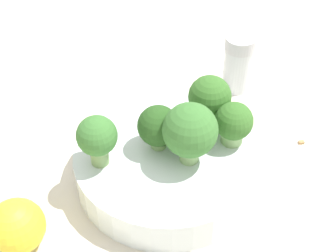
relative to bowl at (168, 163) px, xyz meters
The scene contains 10 objects.
ground_plane 0.02m from the bowl, ahead, with size 3.00×3.00×0.00m, color beige.
bowl is the anchor object (origin of this frame).
broccoli_floret_0 0.04m from the bowl, behind, with size 0.04×0.04×0.04m.
broccoli_floret_1 0.05m from the bowl, ahead, with size 0.05×0.05×0.06m.
broccoli_floret_2 0.07m from the bowl, 76.58° to the left, with size 0.04×0.04×0.05m.
broccoli_floret_3 0.07m from the bowl, 43.12° to the left, with size 0.03×0.03×0.04m.
broccoli_floret_4 0.08m from the bowl, 134.64° to the right, with size 0.03×0.03×0.05m.
pepper_shaker 0.16m from the bowl, 91.92° to the left, with size 0.03×0.03×0.07m.
lemon_wedge 0.14m from the bowl, 116.60° to the right, with size 0.05×0.05×0.05m, color yellow.
almond_crumb_1 0.14m from the bowl, 49.49° to the left, with size 0.01×0.00×0.01m, color #AD7F4C.
Camera 1 is at (0.16, -0.25, 0.33)m, focal length 50.00 mm.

